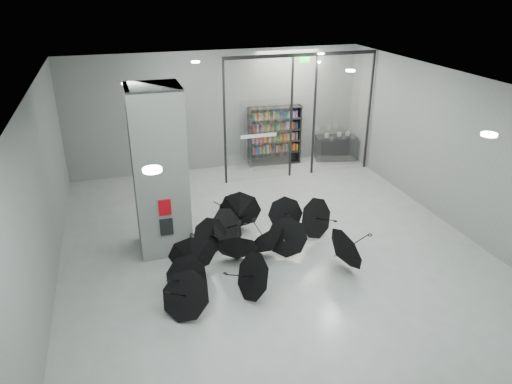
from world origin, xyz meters
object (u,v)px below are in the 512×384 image
object	(u,v)px
shop_counter	(336,148)
umbrella_cluster	(251,247)
bookshelf	(275,136)
column	(159,171)

from	to	relation	value
shop_counter	umbrella_cluster	world-z (taller)	umbrella_cluster
bookshelf	shop_counter	size ratio (longest dim) A/B	1.42
column	shop_counter	xyz separation A→B (m)	(6.75, 4.48, -1.56)
column	bookshelf	bearing A→B (deg)	46.63
column	umbrella_cluster	size ratio (longest dim) A/B	0.80
shop_counter	umbrella_cluster	distance (m)	7.46
shop_counter	column	bearing A→B (deg)	-133.83
shop_counter	umbrella_cluster	xyz separation A→B (m)	(-4.87, -5.65, -0.13)
umbrella_cluster	shop_counter	bearing A→B (deg)	49.21
column	bookshelf	size ratio (longest dim) A/B	1.94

